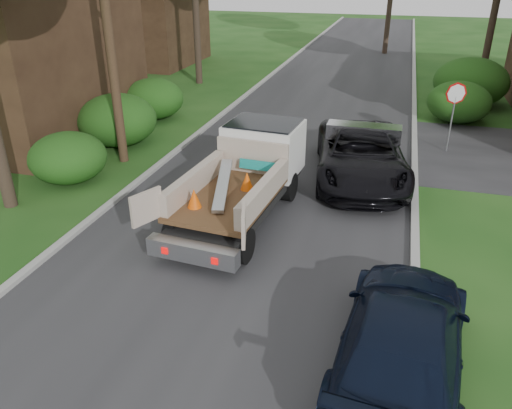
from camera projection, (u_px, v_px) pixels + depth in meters
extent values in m
plane|color=#184413|center=(230.00, 259.00, 11.46)|extent=(120.00, 120.00, 0.00)
cube|color=#28282B|center=(309.00, 131.00, 20.10)|extent=(8.00, 90.00, 0.02)
cube|color=#9E9E99|center=(213.00, 122.00, 21.08)|extent=(0.20, 90.00, 0.12)
cube|color=#9E9E99|center=(414.00, 139.00, 19.07)|extent=(0.20, 90.00, 0.12)
cylinder|color=slate|center=(451.00, 124.00, 17.52)|extent=(0.06, 0.06, 2.00)
cylinder|color=#B20A0A|center=(456.00, 93.00, 17.03)|extent=(0.71, 0.32, 0.76)
cylinder|color=#382619|center=(105.00, 4.00, 14.93)|extent=(0.30, 0.30, 10.00)
cube|color=#332015|center=(141.00, 27.00, 32.79)|extent=(7.00, 7.00, 4.50)
ellipsoid|color=#0E4011|center=(68.00, 158.00, 15.24)|extent=(2.34, 2.34, 1.53)
ellipsoid|color=#0E4011|center=(117.00, 120.00, 18.26)|extent=(2.86, 2.86, 1.87)
ellipsoid|color=#0E4011|center=(153.00, 99.00, 21.39)|extent=(2.60, 2.60, 1.70)
ellipsoid|color=#0E4011|center=(459.00, 102.00, 20.89)|extent=(2.60, 2.60, 1.70)
ellipsoid|color=#0E4011|center=(471.00, 82.00, 23.20)|extent=(3.38, 3.38, 2.21)
cylinder|color=#2D2119|center=(496.00, 3.00, 25.03)|extent=(0.36, 0.36, 8.50)
cylinder|color=black|center=(233.00, 178.00, 14.70)|extent=(0.34, 0.85, 0.83)
cylinder|color=black|center=(289.00, 187.00, 14.15)|extent=(0.34, 0.85, 0.83)
cylinder|color=black|center=(175.00, 232.00, 11.76)|extent=(0.34, 0.85, 0.83)
cylinder|color=black|center=(244.00, 246.00, 11.21)|extent=(0.34, 0.85, 0.83)
cube|color=black|center=(239.00, 200.00, 12.96)|extent=(2.27, 5.46, 0.22)
cube|color=white|center=(264.00, 148.00, 14.23)|extent=(2.15, 1.81, 1.42)
cube|color=black|center=(264.00, 131.00, 14.01)|extent=(2.00, 1.67, 0.51)
cube|color=#472D19|center=(228.00, 198.00, 12.27)|extent=(2.29, 3.46, 0.11)
cube|color=beige|center=(252.00, 157.00, 13.44)|extent=(2.02, 0.26, 0.92)
cube|color=beige|center=(194.00, 181.00, 12.42)|extent=(0.49, 3.13, 0.55)
cube|color=beige|center=(264.00, 192.00, 11.84)|extent=(0.49, 3.13, 0.55)
cube|color=silver|center=(193.00, 252.00, 10.79)|extent=(2.13, 0.49, 0.41)
cube|color=#B20505|center=(165.00, 251.00, 10.84)|extent=(0.15, 0.05, 0.15)
cube|color=#B20505|center=(215.00, 261.00, 10.46)|extent=(0.15, 0.05, 0.15)
cube|color=beige|center=(146.00, 207.00, 10.90)|extent=(0.41, 0.78, 0.74)
cube|color=beige|center=(244.00, 225.00, 10.18)|extent=(0.29, 0.82, 0.74)
cube|color=silver|center=(223.00, 184.00, 12.27)|extent=(0.81, 2.38, 0.42)
cone|color=#F2590A|center=(194.00, 198.00, 11.61)|extent=(0.36, 0.36, 0.46)
cone|color=#F2590A|center=(247.00, 181.00, 12.52)|extent=(0.36, 0.36, 0.46)
cube|color=#148C84|center=(257.00, 165.00, 13.23)|extent=(1.01, 0.17, 0.26)
imported|color=black|center=(361.00, 154.00, 15.39)|extent=(3.49, 6.08, 1.60)
imported|color=black|center=(402.00, 337.00, 8.06)|extent=(2.39, 4.99, 1.40)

